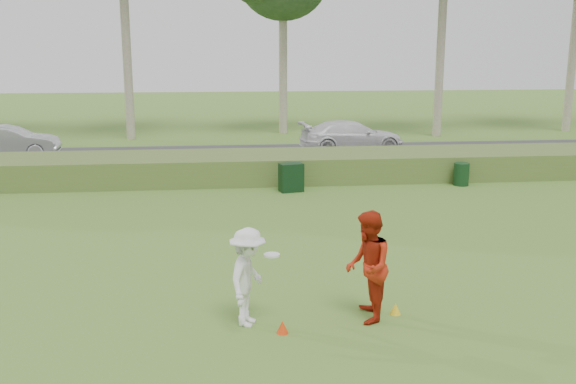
{
  "coord_description": "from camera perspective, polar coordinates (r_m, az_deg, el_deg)",
  "views": [
    {
      "loc": [
        -1.59,
        -10.39,
        4.54
      ],
      "look_at": [
        0.0,
        4.0,
        1.3
      ],
      "focal_mm": 40.0,
      "sensor_mm": 36.0,
      "label": 1
    }
  ],
  "objects": [
    {
      "name": "ground",
      "position": [
        11.45,
        2.24,
        -10.75
      ],
      "size": [
        120.0,
        120.0,
        0.0
      ],
      "primitive_type": "plane",
      "color": "#426D24",
      "rests_on": "ground"
    },
    {
      "name": "player_white",
      "position": [
        10.74,
        -3.58,
        -7.56
      ],
      "size": [
        1.02,
        1.23,
        1.68
      ],
      "rotation": [
        0.0,
        0.0,
        1.2
      ],
      "color": "white",
      "rests_on": "ground"
    },
    {
      "name": "park_road",
      "position": [
        27.81,
        -2.95,
        3.26
      ],
      "size": [
        80.0,
        6.0,
        0.06
      ],
      "primitive_type": "cube",
      "color": "#2D2D2D",
      "rests_on": "ground"
    },
    {
      "name": "car_mid",
      "position": [
        29.4,
        -23.56,
        4.11
      ],
      "size": [
        4.13,
        1.68,
        1.33
      ],
      "primitive_type": "imported",
      "rotation": [
        0.0,
        0.0,
        1.64
      ],
      "color": "#B5B5BA",
      "rests_on": "park_road"
    },
    {
      "name": "cone_yellow",
      "position": [
        11.54,
        9.53,
        -10.19
      ],
      "size": [
        0.19,
        0.19,
        0.21
      ],
      "primitive_type": "cone",
      "color": "yellow",
      "rests_on": "ground"
    },
    {
      "name": "utility_cabinet",
      "position": [
        20.78,
        0.28,
        1.3
      ],
      "size": [
        0.83,
        0.62,
        0.93
      ],
      "primitive_type": "cube",
      "rotation": [
        0.0,
        0.0,
        0.22
      ],
      "color": "black",
      "rests_on": "ground"
    },
    {
      "name": "car_right",
      "position": [
        28.87,
        5.69,
        4.98
      ],
      "size": [
        4.77,
        2.21,
        1.35
      ],
      "primitive_type": "imported",
      "rotation": [
        0.0,
        0.0,
        1.64
      ],
      "color": "silver",
      "rests_on": "park_road"
    },
    {
      "name": "cone_orange",
      "position": [
        10.68,
        -0.5,
        -11.91
      ],
      "size": [
        0.2,
        0.2,
        0.21
      ],
      "primitive_type": "cone",
      "color": "red",
      "rests_on": "ground"
    },
    {
      "name": "player_red",
      "position": [
        10.95,
        7.11,
        -6.61
      ],
      "size": [
        0.85,
        1.02,
        1.91
      ],
      "primitive_type": "imported",
      "rotation": [
        0.0,
        0.0,
        -1.72
      ],
      "color": "#A9220E",
      "rests_on": "ground"
    },
    {
      "name": "trash_bin",
      "position": [
        22.52,
        15.16,
        1.53
      ],
      "size": [
        0.59,
        0.59,
        0.77
      ],
      "primitive_type": "cylinder",
      "rotation": [
        0.0,
        0.0,
        -0.18
      ],
      "color": "#103216",
      "rests_on": "ground"
    },
    {
      "name": "reed_strip",
      "position": [
        22.82,
        -2.21,
        2.28
      ],
      "size": [
        80.0,
        3.0,
        0.9
      ],
      "primitive_type": "cube",
      "color": "#466227",
      "rests_on": "ground"
    }
  ]
}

